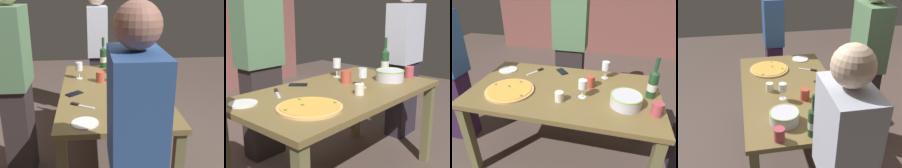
% 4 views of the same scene
% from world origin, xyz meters
% --- Properties ---
extents(ground_plane, '(8.00, 8.00, 0.00)m').
position_xyz_m(ground_plane, '(0.00, 0.00, 0.00)').
color(ground_plane, brown).
extents(dining_table, '(1.60, 0.90, 0.75)m').
position_xyz_m(dining_table, '(0.00, 0.00, 0.66)').
color(dining_table, brown).
rests_on(dining_table, ground).
extents(pizza, '(0.41, 0.41, 0.03)m').
position_xyz_m(pizza, '(-0.44, -0.15, 0.76)').
color(pizza, '#E1AA64').
rests_on(pizza, dining_table).
extents(serving_bowl, '(0.24, 0.24, 0.09)m').
position_xyz_m(serving_bowl, '(0.51, -0.14, 0.80)').
color(serving_bowl, silver).
rests_on(serving_bowl, dining_table).
extents(wine_bottle, '(0.07, 0.07, 0.34)m').
position_xyz_m(wine_bottle, '(0.71, 0.04, 0.87)').
color(wine_bottle, '#1F4425').
rests_on(wine_bottle, dining_table).
extents(wine_glass_near_pizza, '(0.07, 0.07, 0.15)m').
position_xyz_m(wine_glass_near_pizza, '(0.17, -0.10, 0.86)').
color(wine_glass_near_pizza, white).
rests_on(wine_glass_near_pizza, dining_table).
extents(wine_glass_by_bottle, '(0.07, 0.07, 0.17)m').
position_xyz_m(wine_glass_by_bottle, '(0.33, 0.30, 0.87)').
color(wine_glass_by_bottle, white).
rests_on(wine_glass_by_bottle, dining_table).
extents(cup_amber, '(0.07, 0.07, 0.08)m').
position_xyz_m(cup_amber, '(0.01, -0.19, 0.79)').
color(cup_amber, silver).
rests_on(cup_amber, dining_table).
extents(cup_ceramic, '(0.08, 0.08, 0.10)m').
position_xyz_m(cup_ceramic, '(0.21, 0.10, 0.80)').
color(cup_ceramic, '#BE4736').
rests_on(cup_ceramic, dining_table).
extents(cup_spare, '(0.08, 0.08, 0.10)m').
position_xyz_m(cup_spare, '(0.72, -0.21, 0.80)').
color(cup_spare, '#B3444D').
rests_on(cup_spare, dining_table).
extents(side_plate, '(0.18, 0.18, 0.01)m').
position_xyz_m(side_plate, '(-0.66, 0.24, 0.76)').
color(side_plate, white).
rests_on(side_plate, dining_table).
extents(cell_phone, '(0.15, 0.16, 0.01)m').
position_xyz_m(cell_phone, '(-0.10, 0.33, 0.76)').
color(cell_phone, black).
rests_on(cell_phone, dining_table).
extents(pizza_knife, '(0.12, 0.19, 0.02)m').
position_xyz_m(pizza_knife, '(-0.35, 0.28, 0.76)').
color(pizza_knife, silver).
rests_on(pizza_knife, dining_table).
extents(person_host, '(0.38, 0.24, 1.72)m').
position_xyz_m(person_host, '(-0.12, 0.81, 0.88)').
color(person_host, '#2E2626').
rests_on(person_host, ground).
extents(person_guest_left, '(0.38, 0.24, 1.58)m').
position_xyz_m(person_guest_left, '(-1.19, -0.01, 0.80)').
color(person_guest_left, '#351C3F').
rests_on(person_guest_left, ground).
extents(person_guest_right, '(0.38, 0.24, 1.61)m').
position_xyz_m(person_guest_right, '(1.16, 0.09, 0.82)').
color(person_guest_right, '#2A232F').
rests_on(person_guest_right, ground).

